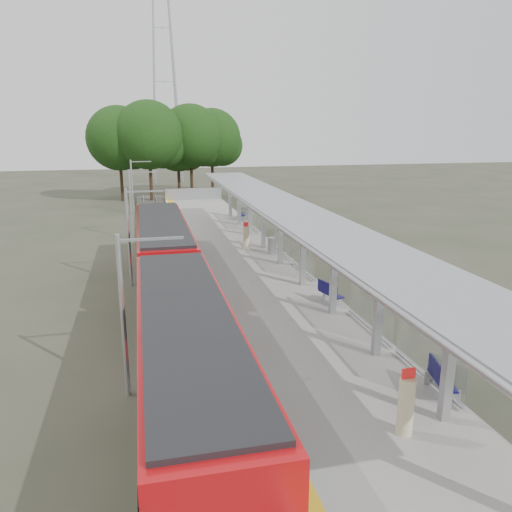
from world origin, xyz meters
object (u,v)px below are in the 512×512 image
Objects in this scene: train at (171,287)px; bench_mid at (329,292)px; bench_far at (241,213)px; info_pillar_near at (406,406)px; bench_near at (440,378)px; info_pillar_far at (246,238)px; litter_bin at (272,246)px.

bench_mid is (6.83, -0.62, -0.56)m from train.
info_pillar_near is at bearing -85.33° from bench_far.
bench_near is (7.11, -8.66, -0.54)m from train.
info_pillar_far reaches higher than bench_far.
info_pillar_near is 1.77× the size of litter_bin.
bench_far is (0.29, 20.97, 0.00)m from bench_mid.
bench_mid is 20.97m from bench_far.
bench_near is at bearing -81.63° from bench_far.
info_pillar_near reaches higher than bench_mid.
bench_mid is 9.06m from litter_bin.
bench_far is at bearing 60.37° from info_pillar_far.
info_pillar_far is 2.01m from litter_bin.
info_pillar_near is 18.69m from litter_bin.
train is 15.20× the size of info_pillar_near.
bench_mid is at bearing -82.42° from bench_far.
bench_far is at bearing 70.73° from train.
bench_far is 0.82× the size of info_pillar_far.
bench_far is (0.00, 29.01, -0.01)m from bench_near.
train is 19.16× the size of bench_far.
bench_near is 1.03× the size of bench_mid.
info_pillar_far is at bearing 61.92° from train.
bench_far is (7.12, 20.35, -0.55)m from train.
bench_near is 0.82× the size of info_pillar_near.
info_pillar_near is (-1.97, -1.53, 0.27)m from bench_near.
bench_far is at bearing 73.99° from bench_mid.
bench_near is 2.51m from info_pillar_near.
bench_far is 30.60m from info_pillar_near.
bench_near is 1.45× the size of litter_bin.
litter_bin is (1.29, -1.52, -0.24)m from info_pillar_far.
bench_near reaches higher than bench_mid.
train reaches higher than bench_near.
train reaches higher than litter_bin.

